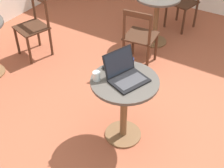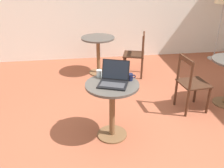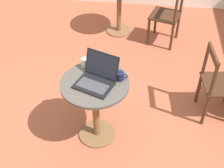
% 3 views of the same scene
% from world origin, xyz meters
% --- Properties ---
extents(ground_plane, '(16.00, 16.00, 0.00)m').
position_xyz_m(ground_plane, '(0.00, 0.00, 0.00)').
color(ground_plane, '#9E5138').
extents(cafe_table_near, '(0.64, 0.64, 0.74)m').
position_xyz_m(cafe_table_near, '(-0.14, 0.23, 0.54)').
color(cafe_table_near, brown).
rests_on(cafe_table_near, ground_plane).
extents(chair_mid_left, '(0.44, 0.44, 0.84)m').
position_xyz_m(chair_mid_left, '(1.09, 0.70, 0.43)').
color(chair_mid_left, '#472819').
rests_on(chair_mid_left, ground_plane).
extents(chair_far_right, '(0.49, 0.49, 0.84)m').
position_xyz_m(chair_far_right, '(0.59, 2.08, 0.43)').
color(chair_far_right, '#472819').
rests_on(chair_far_right, ground_plane).
extents(laptop, '(0.42, 0.41, 0.25)m').
position_xyz_m(laptop, '(-0.12, 0.23, 0.79)').
color(laptop, black).
rests_on(laptop, cafe_table_near).
extents(mouse, '(0.06, 0.10, 0.03)m').
position_xyz_m(mouse, '(-0.08, 0.46, 0.75)').
color(mouse, black).
rests_on(mouse, cafe_table_near).
extents(mug, '(0.11, 0.08, 0.08)m').
position_xyz_m(mug, '(0.09, 0.30, 0.78)').
color(mug, '#141938').
rests_on(mug, cafe_table_near).
extents(drinking_glass, '(0.07, 0.07, 0.09)m').
position_xyz_m(drinking_glass, '(-0.27, 0.45, 0.78)').
color(drinking_glass, silver).
rests_on(drinking_glass, cafe_table_near).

